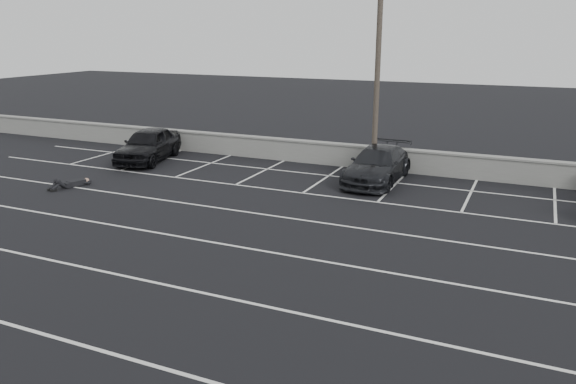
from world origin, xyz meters
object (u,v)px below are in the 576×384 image
at_px(utility_pole, 377,71).
at_px(car_right, 377,165).
at_px(car_left, 148,145).
at_px(person, 76,180).

bearing_deg(utility_pole, car_right, -67.93).
bearing_deg(car_right, car_left, -175.51).
relative_size(car_left, car_right, 0.95).
height_order(utility_pole, person, utility_pole).
distance_m(car_left, utility_pole, 11.46).
distance_m(car_right, person, 12.44).
relative_size(car_right, person, 2.07).
height_order(car_right, person, car_right).
bearing_deg(person, car_right, 42.74).
bearing_deg(car_left, utility_pole, -2.53).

